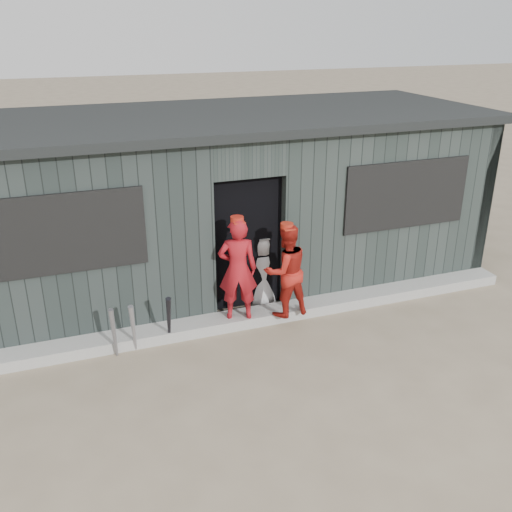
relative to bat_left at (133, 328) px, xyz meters
name	(u,v)px	position (x,y,z in m)	size (l,w,h in m)	color
ground	(311,396)	(1.70, -1.59, -0.35)	(80.00, 80.00, 0.00)	#766651
curb	(256,317)	(1.70, 0.23, -0.27)	(8.00, 0.36, 0.15)	gray
bat_left	(133,328)	(0.00, 0.00, 0.00)	(0.07, 0.07, 0.69)	gray
bat_mid	(114,333)	(-0.24, -0.03, 0.00)	(0.07, 0.07, 0.69)	slate
bat_right	(169,320)	(0.45, -0.01, 0.04)	(0.07, 0.07, 0.80)	black
player_red_left	(238,269)	(1.44, 0.18, 0.51)	(0.52, 0.34, 1.42)	maroon
player_red_right	(286,271)	(2.07, 0.05, 0.45)	(0.63, 0.49, 1.30)	#9F1B13
player_grey_back	(262,271)	(1.95, 0.65, 0.21)	(0.54, 0.35, 1.11)	silver
dugout	(219,200)	(1.70, 1.91, 0.94)	(8.30, 3.30, 2.62)	black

